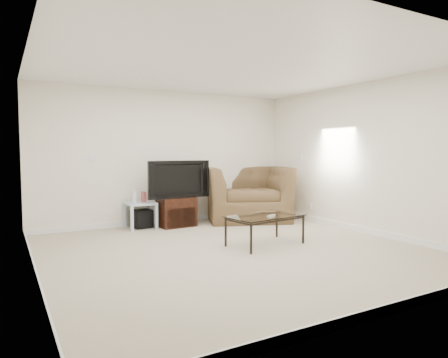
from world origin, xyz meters
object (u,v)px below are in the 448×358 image
side_table (140,215)px  subwoofer (142,219)px  television (177,179)px  coffee_table (265,230)px  tv_stand (176,212)px  recliner (247,184)px

side_table → subwoofer: size_ratio=1.56×
television → coffee_table: television is taller
subwoofer → coffee_table: (1.17, -2.15, 0.05)m
tv_stand → subwoofer: 0.63m
recliner → television: bearing=-157.9°
recliner → subwoofer: bearing=-163.7°
tv_stand → television: television is taller
television → recliner: bearing=0.0°
subwoofer → tv_stand: bearing=-16.5°
subwoofer → coffee_table: size_ratio=0.28×
tv_stand → side_table: tv_stand is taller
tv_stand → coffee_table: bearing=-77.5°
television → subwoofer: television is taller
coffee_table → tv_stand: bearing=106.2°
side_table → coffee_table: bearing=-60.7°
recliner → coffee_table: (-0.94, -1.97, -0.49)m
television → side_table: bearing=162.7°
tv_stand → recliner: recliner is taller
television → side_table: size_ratio=2.22×
tv_stand → recliner: (1.52, 0.00, 0.44)m
television → side_table: (-0.62, 0.18, -0.63)m
subwoofer → recliner: 2.19m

